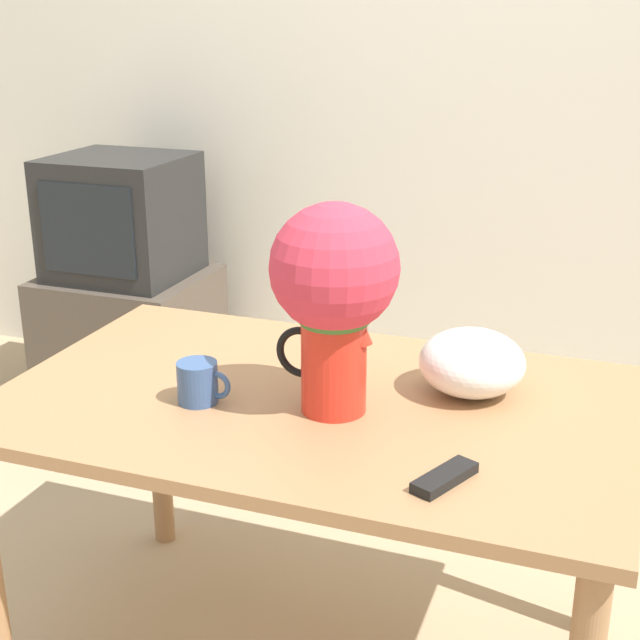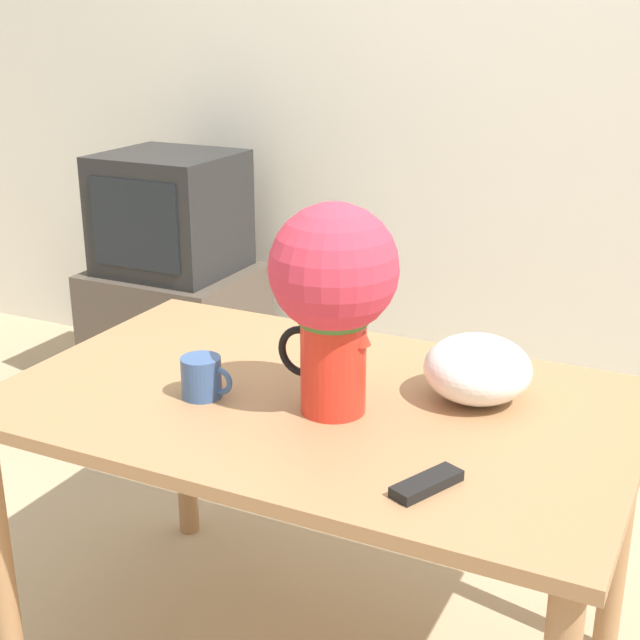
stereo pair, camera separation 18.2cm
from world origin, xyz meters
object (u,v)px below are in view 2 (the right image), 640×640
at_px(flower_vase, 334,287).
at_px(white_bowl, 477,369).
at_px(coffee_mug, 203,377).
at_px(tv_set, 170,213).

distance_m(flower_vase, white_bowl, 0.37).
relative_size(coffee_mug, tv_set, 0.25).
bearing_deg(tv_set, coffee_mug, -52.49).
bearing_deg(white_bowl, tv_set, 145.28).
xyz_separation_m(flower_vase, tv_set, (-1.30, 1.26, -0.23)).
distance_m(coffee_mug, tv_set, 1.67).
xyz_separation_m(white_bowl, tv_set, (-1.55, 1.08, -0.03)).
bearing_deg(white_bowl, flower_vase, -143.85).
bearing_deg(tv_set, white_bowl, -34.72).
height_order(flower_vase, coffee_mug, flower_vase).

